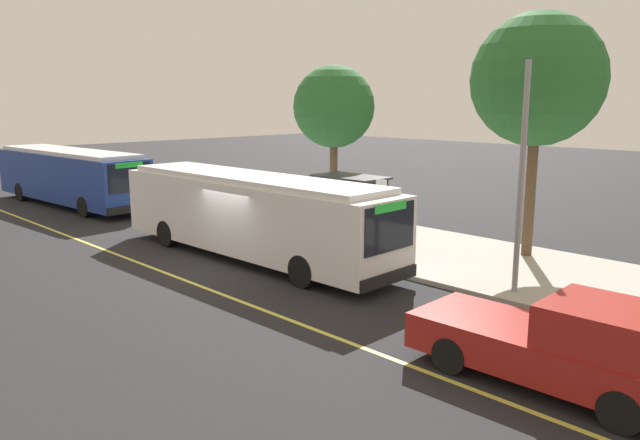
# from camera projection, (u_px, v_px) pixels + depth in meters

# --- Properties ---
(ground_plane) EXTENTS (120.00, 120.00, 0.00)m
(ground_plane) POSITION_uv_depth(u_px,v_px,m) (233.00, 264.00, 20.77)
(ground_plane) COLOR #232326
(sidewalk_curb) EXTENTS (44.00, 6.40, 0.15)m
(sidewalk_curb) POSITION_uv_depth(u_px,v_px,m) (353.00, 235.00, 24.88)
(sidewalk_curb) COLOR #A8A399
(sidewalk_curb) RESTS_ON ground_plane
(lane_stripe_center) EXTENTS (36.00, 0.14, 0.01)m
(lane_stripe_center) POSITION_uv_depth(u_px,v_px,m) (177.00, 277.00, 19.26)
(lane_stripe_center) COLOR #E0D64C
(lane_stripe_center) RESTS_ON ground_plane
(transit_bus_main) EXTENTS (12.35, 2.80, 2.95)m
(transit_bus_main) POSITION_uv_depth(u_px,v_px,m) (251.00, 213.00, 21.33)
(transit_bus_main) COLOR white
(transit_bus_main) RESTS_ON ground_plane
(transit_bus_second) EXTENTS (12.04, 3.28, 2.95)m
(transit_bus_second) POSITION_uv_depth(u_px,v_px,m) (70.00, 175.00, 32.10)
(transit_bus_second) COLOR navy
(transit_bus_second) RESTS_ON ground_plane
(pickup_truck) EXTENTS (5.45, 2.15, 1.85)m
(pickup_truck) POSITION_uv_depth(u_px,v_px,m) (561.00, 346.00, 11.72)
(pickup_truck) COLOR maroon
(pickup_truck) RESTS_ON ground_plane
(bus_shelter) EXTENTS (2.90, 1.60, 2.48)m
(bus_shelter) POSITION_uv_depth(u_px,v_px,m) (350.00, 193.00, 23.91)
(bus_shelter) COLOR #333338
(bus_shelter) RESTS_ON sidewalk_curb
(waiting_bench) EXTENTS (1.60, 0.48, 0.95)m
(waiting_bench) POSITION_uv_depth(u_px,v_px,m) (348.00, 225.00, 24.14)
(waiting_bench) COLOR brown
(waiting_bench) RESTS_ON sidewalk_curb
(route_sign_post) EXTENTS (0.44, 0.08, 2.80)m
(route_sign_post) POSITION_uv_depth(u_px,v_px,m) (381.00, 208.00, 20.28)
(route_sign_post) COLOR #333338
(route_sign_post) RESTS_ON sidewalk_curb
(pedestrian_commuter) EXTENTS (0.24, 0.40, 1.69)m
(pedestrian_commuter) POSITION_uv_depth(u_px,v_px,m) (397.00, 227.00, 21.44)
(pedestrian_commuter) COLOR #282D47
(pedestrian_commuter) RESTS_ON sidewalk_curb
(street_tree_near_shelter) EXTENTS (4.43, 4.43, 8.23)m
(street_tree_near_shelter) POSITION_uv_depth(u_px,v_px,m) (538.00, 80.00, 20.31)
(street_tree_near_shelter) COLOR brown
(street_tree_near_shelter) RESTS_ON sidewalk_curb
(street_tree_upstreet) EXTENTS (3.72, 3.72, 6.91)m
(street_tree_upstreet) POSITION_uv_depth(u_px,v_px,m) (334.00, 107.00, 27.81)
(street_tree_upstreet) COLOR brown
(street_tree_upstreet) RESTS_ON sidewalk_curb
(utility_pole) EXTENTS (0.16, 0.16, 6.40)m
(utility_pole) POSITION_uv_depth(u_px,v_px,m) (521.00, 179.00, 16.78)
(utility_pole) COLOR gray
(utility_pole) RESTS_ON sidewalk_curb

